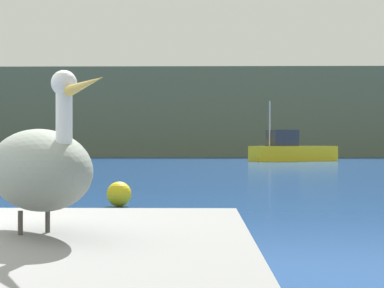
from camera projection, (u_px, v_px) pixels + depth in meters
name	position (u px, v px, depth m)	size (l,w,h in m)	color
hillside_backdrop	(181.00, 115.00, 66.30)	(140.00, 13.51, 9.40)	#5B664C
pelican	(38.00, 168.00, 3.47)	(1.09, 1.34, 0.95)	gray
fishing_boat_yellow	(291.00, 150.00, 44.35)	(7.01, 4.25, 4.60)	yellow
mooring_buoy	(119.00, 194.00, 11.74)	(0.51, 0.51, 0.51)	yellow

